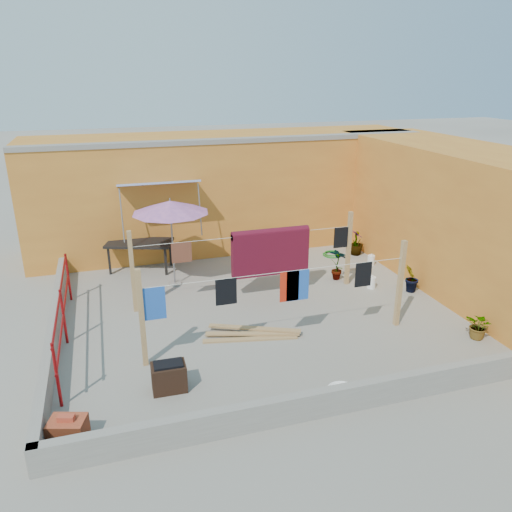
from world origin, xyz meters
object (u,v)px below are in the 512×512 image
(patio_umbrella, at_px, (170,207))
(water_jug_a, at_px, (371,282))
(water_jug_b, at_px, (371,260))
(brazier, at_px, (169,377))
(white_basin, at_px, (342,392))
(green_hose, at_px, (332,254))
(outdoor_table, at_px, (140,244))
(plant_back_a, at_px, (270,244))
(brick_stack, at_px, (68,430))

(patio_umbrella, bearing_deg, water_jug_a, -19.62)
(water_jug_a, distance_m, water_jug_b, 1.54)
(water_jug_a, relative_size, water_jug_b, 1.05)
(patio_umbrella, bearing_deg, water_jug_b, -2.56)
(brazier, distance_m, white_basin, 2.78)
(brazier, distance_m, green_hose, 7.23)
(outdoor_table, bearing_deg, white_basin, -68.05)
(white_basin, bearing_deg, plant_back_a, 81.67)
(patio_umbrella, xyz_separation_m, outdoor_table, (-0.69, 1.22, -1.23))
(outdoor_table, relative_size, brazier, 3.24)
(brick_stack, height_order, water_jug_b, brick_stack)
(green_hose, relative_size, plant_back_a, 0.76)
(water_jug_b, distance_m, plant_back_a, 2.77)
(outdoor_table, relative_size, plant_back_a, 2.58)
(green_hose, bearing_deg, brazier, -136.40)
(water_jug_a, height_order, water_jug_b, water_jug_a)
(brazier, height_order, water_jug_b, brazier)
(white_basin, xyz_separation_m, water_jug_b, (3.29, 4.95, 0.09))
(water_jug_a, distance_m, plant_back_a, 3.23)
(brazier, relative_size, white_basin, 1.09)
(brick_stack, distance_m, water_jug_b, 8.83)
(brick_stack, bearing_deg, patio_umbrella, 66.28)
(white_basin, bearing_deg, green_hose, 66.08)
(outdoor_table, distance_m, brick_stack, 6.47)
(patio_umbrella, distance_m, green_hose, 4.95)
(patio_umbrella, xyz_separation_m, green_hose, (4.52, 0.75, -1.88))
(green_hose, bearing_deg, outdoor_table, 174.79)
(brazier, relative_size, plant_back_a, 0.80)
(outdoor_table, bearing_deg, plant_back_a, 0.00)
(patio_umbrella, bearing_deg, brazier, -99.58)
(plant_back_a, bearing_deg, water_jug_a, -60.22)
(outdoor_table, distance_m, white_basin, 6.93)
(patio_umbrella, distance_m, outdoor_table, 1.86)
(patio_umbrella, bearing_deg, brick_stack, -113.72)
(brick_stack, bearing_deg, plant_back_a, 51.15)
(water_jug_b, distance_m, green_hose, 1.18)
(outdoor_table, height_order, brick_stack, outdoor_table)
(outdoor_table, relative_size, green_hose, 3.40)
(white_basin, distance_m, water_jug_b, 5.94)
(white_basin, xyz_separation_m, water_jug_a, (2.54, 3.60, 0.09))
(outdoor_table, relative_size, white_basin, 3.55)
(brick_stack, xyz_separation_m, water_jug_a, (6.65, 3.46, -0.04))
(water_jug_a, xyz_separation_m, plant_back_a, (-1.60, 2.80, 0.21))
(plant_back_a, bearing_deg, white_basin, -98.33)
(brazier, height_order, green_hose, brazier)
(white_basin, distance_m, green_hose, 6.48)
(green_hose, bearing_deg, patio_umbrella, -170.64)
(outdoor_table, xyz_separation_m, water_jug_a, (5.12, -2.80, -0.55))
(water_jug_b, bearing_deg, plant_back_a, 148.33)
(brick_stack, bearing_deg, green_hose, 40.67)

